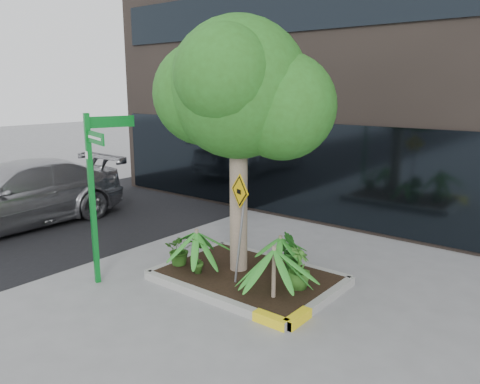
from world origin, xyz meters
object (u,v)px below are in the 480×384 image
Objects in this scene: street_sign_post at (95,181)px; cattle_sign at (240,210)px; parked_car at (14,195)px; tree at (239,88)px.

cattle_sign is at bearing 49.33° from street_sign_post.
parked_car is 1.84× the size of street_sign_post.
parked_car is (-6.67, -1.09, -2.74)m from tree.
street_sign_post reaches higher than cattle_sign.
street_sign_post is 2.67m from cattle_sign.
tree is 3.08m from street_sign_post.
street_sign_post is 1.59× the size of cattle_sign.
tree reaches higher than street_sign_post.
cattle_sign reaches higher than parked_car.
cattle_sign is (0.41, -0.48, -2.09)m from tree.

